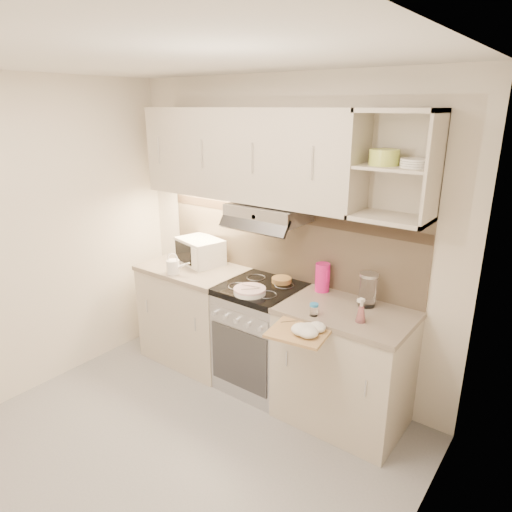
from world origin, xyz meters
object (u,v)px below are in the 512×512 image
at_px(watering_can, 174,266).
at_px(plate_stack, 250,291).
at_px(cutting_board, 299,332).
at_px(glass_jar, 368,290).
at_px(microwave, 200,251).
at_px(spray_bottle, 361,312).
at_px(electric_range, 261,336).
at_px(pink_pitcher, 322,277).

height_order(watering_can, plate_stack, watering_can).
bearing_deg(cutting_board, glass_jar, 61.96).
height_order(microwave, glass_jar, glass_jar).
xyz_separation_m(microwave, glass_jar, (1.60, 0.03, 0.01)).
height_order(watering_can, spray_bottle, watering_can).
distance_m(electric_range, pink_pitcher, 0.74).
distance_m(glass_jar, spray_bottle, 0.28).
bearing_deg(microwave, cutting_board, -7.18).
relative_size(microwave, pink_pitcher, 2.09).
bearing_deg(spray_bottle, electric_range, -172.43).
height_order(pink_pitcher, spray_bottle, pink_pitcher).
height_order(electric_range, microwave, microwave).
bearing_deg(glass_jar, microwave, -178.87).
relative_size(microwave, glass_jar, 1.90).
distance_m(watering_can, spray_bottle, 1.67).
xyz_separation_m(pink_pitcher, spray_bottle, (0.46, -0.31, -0.04)).
xyz_separation_m(glass_jar, cutting_board, (-0.20, -0.58, -0.15)).
distance_m(pink_pitcher, cutting_board, 0.67).
bearing_deg(glass_jar, cutting_board, -109.36).
bearing_deg(cutting_board, electric_range, 136.61).
relative_size(glass_jar, cutting_board, 0.66).
xyz_separation_m(plate_stack, cutting_board, (0.60, -0.25, -0.05)).
relative_size(watering_can, cutting_board, 0.57).
relative_size(electric_range, spray_bottle, 4.97).
xyz_separation_m(pink_pitcher, glass_jar, (0.39, -0.05, 0.01)).
bearing_deg(spray_bottle, watering_can, -161.63).
bearing_deg(pink_pitcher, plate_stack, -121.78).
bearing_deg(watering_can, spray_bottle, -17.05).
bearing_deg(pink_pitcher, cutting_board, -57.93).
bearing_deg(watering_can, glass_jar, -7.63).
bearing_deg(microwave, electric_range, 5.69).
bearing_deg(cutting_board, spray_bottle, 40.19).
xyz_separation_m(pink_pitcher, cutting_board, (0.19, -0.63, -0.14)).
bearing_deg(cutting_board, microwave, 149.85).
relative_size(watering_can, glass_jar, 0.86).
relative_size(microwave, plate_stack, 1.88).
bearing_deg(spray_bottle, cutting_board, -116.29).
height_order(microwave, spray_bottle, microwave).
bearing_deg(watering_can, electric_range, -4.65).
distance_m(pink_pitcher, glass_jar, 0.39).
relative_size(pink_pitcher, glass_jar, 0.91).
distance_m(watering_can, plate_stack, 0.79).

